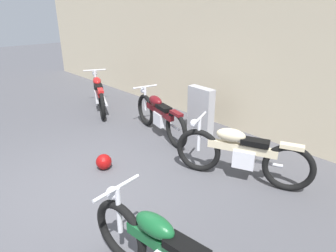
{
  "coord_description": "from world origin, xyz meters",
  "views": [
    {
      "loc": [
        3.8,
        -1.68,
        2.68
      ],
      "look_at": [
        -0.01,
        1.85,
        0.55
      ],
      "focal_mm": 31.21,
      "sensor_mm": 36.0,
      "label": 1
    }
  ],
  "objects_px": {
    "motorcycle_cream": "(240,153)",
    "helmet": "(104,162)",
    "motorcycle_red": "(99,93)",
    "motorcycle_maroon": "(159,115)",
    "stone_marker": "(201,112)"
  },
  "relations": [
    {
      "from": "helmet",
      "to": "motorcycle_maroon",
      "type": "distance_m",
      "value": 1.8
    },
    {
      "from": "motorcycle_cream",
      "to": "motorcycle_maroon",
      "type": "bearing_deg",
      "value": -29.38
    },
    {
      "from": "motorcycle_cream",
      "to": "motorcycle_red",
      "type": "relative_size",
      "value": 1.01
    },
    {
      "from": "motorcycle_cream",
      "to": "motorcycle_red",
      "type": "bearing_deg",
      "value": -24.91
    },
    {
      "from": "helmet",
      "to": "motorcycle_red",
      "type": "xyz_separation_m",
      "value": [
        -2.85,
        1.61,
        0.34
      ]
    },
    {
      "from": "helmet",
      "to": "motorcycle_maroon",
      "type": "height_order",
      "value": "motorcycle_maroon"
    },
    {
      "from": "motorcycle_cream",
      "to": "helmet",
      "type": "bearing_deg",
      "value": 15.7
    },
    {
      "from": "motorcycle_maroon",
      "to": "motorcycle_cream",
      "type": "bearing_deg",
      "value": -173.31
    },
    {
      "from": "motorcycle_red",
      "to": "helmet",
      "type": "bearing_deg",
      "value": 175.56
    },
    {
      "from": "stone_marker",
      "to": "motorcycle_cream",
      "type": "bearing_deg",
      "value": -29.04
    },
    {
      "from": "motorcycle_cream",
      "to": "motorcycle_red",
      "type": "distance_m",
      "value": 4.67
    },
    {
      "from": "helmet",
      "to": "motorcycle_red",
      "type": "distance_m",
      "value": 3.29
    },
    {
      "from": "motorcycle_maroon",
      "to": "motorcycle_red",
      "type": "height_order",
      "value": "motorcycle_red"
    },
    {
      "from": "motorcycle_maroon",
      "to": "helmet",
      "type": "bearing_deg",
      "value": 117.88
    },
    {
      "from": "helmet",
      "to": "motorcycle_red",
      "type": "height_order",
      "value": "motorcycle_red"
    }
  ]
}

